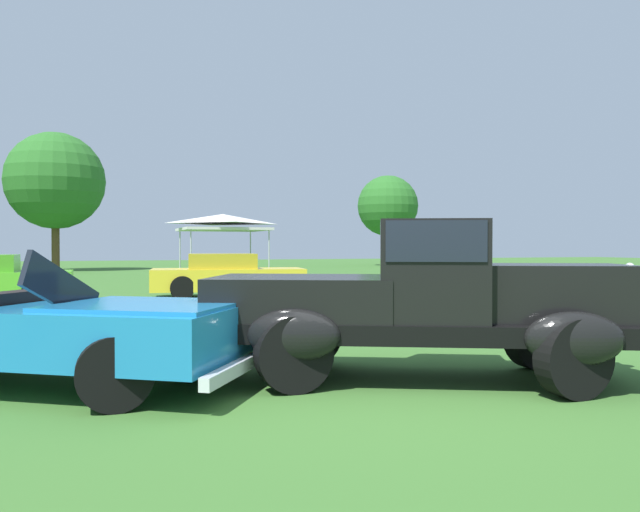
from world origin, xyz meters
name	(u,v)px	position (x,y,z in m)	size (l,w,h in m)	color
ground_plane	(401,390)	(0.00, 0.00, 0.00)	(120.00, 120.00, 0.00)	#386628
feature_pickup_truck	(422,299)	(0.44, 0.35, 0.87)	(4.62, 3.22, 1.70)	black
neighbor_convertible	(51,329)	(-3.29, 1.41, 0.58)	(4.54, 3.79, 1.40)	#1E7AB7
show_car_yellow	(227,276)	(0.72, 11.90, 0.60)	(4.40, 2.29, 1.22)	yellow
show_car_burgundy	(455,271)	(8.62, 12.69, 0.60)	(3.96, 1.99, 1.22)	maroon
canopy_tent_center_field	(223,221)	(2.10, 19.38, 2.42)	(3.32, 3.32, 2.71)	#B7B7BC
treeline_mid_left	(55,181)	(-4.75, 33.89, 5.20)	(5.57, 5.57, 8.00)	brown
treeline_center	(388,206)	(17.51, 35.85, 4.35)	(4.41, 4.41, 6.58)	#47331E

